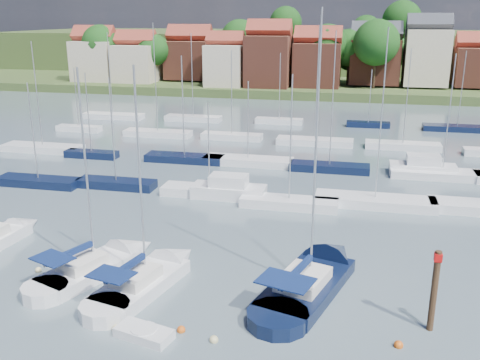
# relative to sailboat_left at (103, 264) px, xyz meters

# --- Properties ---
(ground) EXTENTS (260.00, 260.00, 0.00)m
(ground) POSITION_rel_sailboat_left_xyz_m (10.15, 36.43, -0.36)
(ground) COLOR #46545F
(ground) RESTS_ON ground
(sailboat_left) EXTENTS (6.62, 11.21, 14.85)m
(sailboat_left) POSITION_rel_sailboat_left_xyz_m (0.00, 0.00, 0.00)
(sailboat_left) COLOR white
(sailboat_left) RESTS_ON ground
(sailboat_centre) EXTENTS (5.39, 11.53, 15.18)m
(sailboat_centre) POSITION_rel_sailboat_left_xyz_m (3.98, -0.92, -0.00)
(sailboat_centre) COLOR white
(sailboat_centre) RESTS_ON ground
(sailboat_navy) EXTENTS (7.22, 13.96, 18.60)m
(sailboat_navy) POSITION_rel_sailboat_left_xyz_m (14.44, 1.58, -0.01)
(sailboat_navy) COLOR black
(sailboat_navy) RESTS_ON ground
(sailboat_far) EXTENTS (3.06, 8.92, 11.74)m
(sailboat_far) POSITION_rel_sailboat_left_xyz_m (-9.70, 2.76, -0.01)
(sailboat_far) COLOR white
(sailboat_far) RESTS_ON ground
(tender) EXTENTS (3.38, 2.16, 0.67)m
(tender) POSITION_rel_sailboat_left_xyz_m (5.87, -7.07, -0.10)
(tender) COLOR white
(tender) RESTS_ON ground
(timber_piling) EXTENTS (0.40, 0.40, 6.98)m
(timber_piling) POSITION_rel_sailboat_left_xyz_m (20.98, -2.93, 1.11)
(timber_piling) COLOR #4C331E
(timber_piling) RESTS_ON ground
(buoy_b) EXTENTS (0.51, 0.51, 0.51)m
(buoy_b) POSITION_rel_sailboat_left_xyz_m (4.11, -6.79, -0.36)
(buoy_b) COLOR beige
(buoy_b) RESTS_ON ground
(buoy_c) EXTENTS (0.44, 0.44, 0.44)m
(buoy_c) POSITION_rel_sailboat_left_xyz_m (4.00, -4.56, -0.36)
(buoy_c) COLOR #D85914
(buoy_c) RESTS_ON ground
(buoy_d) EXTENTS (0.48, 0.48, 0.48)m
(buoy_d) POSITION_rel_sailboat_left_xyz_m (9.63, -6.61, -0.36)
(buoy_d) COLOR beige
(buoy_d) RESTS_ON ground
(buoy_e) EXTENTS (0.43, 0.43, 0.43)m
(buoy_e) POSITION_rel_sailboat_left_xyz_m (14.41, 3.52, -0.36)
(buoy_e) COLOR #D85914
(buoy_e) RESTS_ON ground
(buoy_f) EXTENTS (0.49, 0.49, 0.49)m
(buoy_f) POSITION_rel_sailboat_left_xyz_m (19.20, -4.96, -0.36)
(buoy_f) COLOR #D85914
(buoy_f) RESTS_ON ground
(buoy_g) EXTENTS (0.48, 0.48, 0.48)m
(buoy_g) POSITION_rel_sailboat_left_xyz_m (7.63, -6.09, -0.36)
(buoy_g) COLOR #D85914
(buoy_g) RESTS_ON ground
(buoy_h) EXTENTS (0.44, 0.44, 0.44)m
(buoy_h) POSITION_rel_sailboat_left_xyz_m (-4.13, -1.34, -0.36)
(buoy_h) COLOR beige
(buoy_h) RESTS_ON ground
(marina_field) EXTENTS (79.62, 41.41, 15.93)m
(marina_field) POSITION_rel_sailboat_left_xyz_m (12.05, 31.58, 0.07)
(marina_field) COLOR white
(marina_field) RESTS_ON ground
(far_shore_town) EXTENTS (212.46, 90.00, 22.27)m
(far_shore_town) POSITION_rel_sailboat_left_xyz_m (12.37, 129.10, 4.25)
(far_shore_town) COLOR #3D5028
(far_shore_town) RESTS_ON ground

